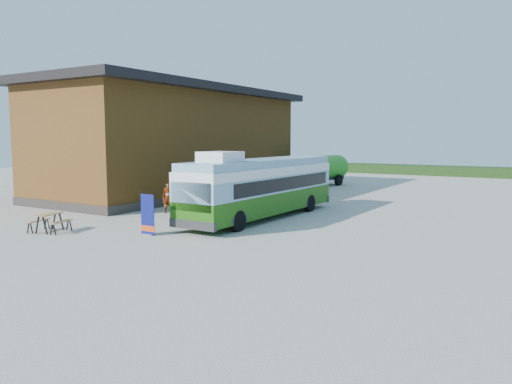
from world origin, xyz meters
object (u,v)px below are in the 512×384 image
Objects in this scene: bus at (261,186)px; banner at (148,218)px; person_a at (168,197)px; person_b at (246,198)px; slurry_tanker at (322,169)px; picnic_table at (49,218)px.

bus reaches higher than banner.
person_a is 4.22m from person_b.
person_b is (-1.12, 0.32, -0.72)m from bus.
bus is 6.13× the size of person_b.
person_a is 18.04m from slurry_tanker.
banner is 4.37m from picnic_table.
banner is 6.55m from person_b.
person_a is at bearing 124.29° from banner.
bus is 6.50m from banner.
person_b is (3.95, 1.49, 0.05)m from person_a.
person_b is at bearing 45.51° from picnic_table.
banner is 6.04m from person_a.
banner is 0.94× the size of person_b.
bus is 5.26m from person_a.
person_b is (4.62, 8.23, 0.31)m from picnic_table.
person_b reaches higher than banner.
bus is 6.58× the size of picnic_table.
person_a is at bearing -82.18° from slurry_tanker.
banner is (-1.73, -6.20, -0.93)m from bus.
person_b reaches higher than picnic_table.
banner is at bearing 7.91° from picnic_table.
banner is 23.20m from slurry_tanker.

